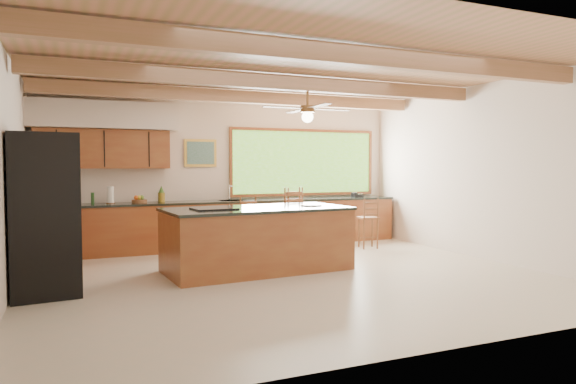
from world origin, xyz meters
name	(u,v)px	position (x,y,z in m)	size (l,w,h in m)	color
ground	(291,276)	(0.00, 0.00, 0.00)	(7.20, 7.20, 0.00)	#BFB69F
room_shell	(264,126)	(-0.17, 0.65, 2.21)	(7.27, 6.54, 3.02)	beige
counter_run	(196,228)	(-0.82, 2.52, 0.46)	(7.12, 3.10, 1.23)	brown
island	(257,239)	(-0.30, 0.60, 0.49)	(2.86, 1.50, 0.99)	brown
refrigerator	(44,215)	(-3.22, 0.18, 1.00)	(0.85, 0.83, 2.00)	black
bar_stool_a	(248,219)	(0.15, 2.40, 0.60)	(0.42, 0.42, 1.02)	brown
bar_stool_b	(288,212)	(0.97, 2.39, 0.70)	(0.50, 0.50, 1.19)	brown
bar_stool_c	(291,212)	(1.03, 2.39, 0.70)	(0.51, 0.51, 1.18)	brown
bar_stool_d	(370,219)	(2.39, 1.70, 0.58)	(0.41, 0.41, 0.97)	brown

